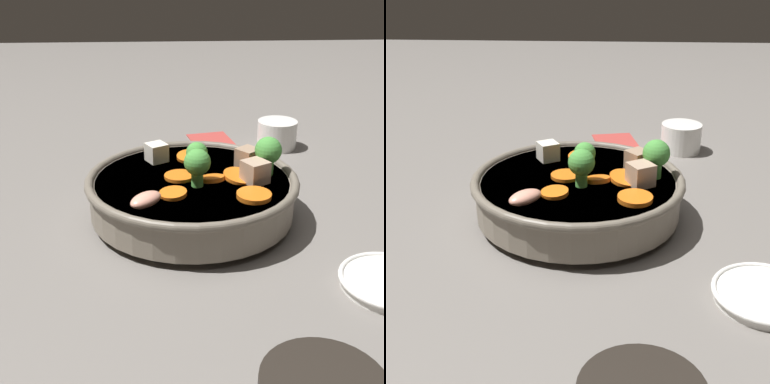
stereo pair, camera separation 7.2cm
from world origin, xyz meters
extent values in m
plane|color=slate|center=(0.00, 0.00, 0.00)|extent=(3.00, 3.00, 0.00)
cylinder|color=slate|center=(0.00, 0.00, 0.01)|extent=(0.15, 0.15, 0.01)
cylinder|color=slate|center=(0.00, 0.00, 0.03)|extent=(0.27, 0.27, 0.05)
torus|color=#685F52|center=(0.00, 0.00, 0.06)|extent=(0.29, 0.29, 0.01)
cylinder|color=brown|center=(0.00, 0.00, 0.04)|extent=(0.26, 0.26, 0.03)
cylinder|color=orange|center=(-0.07, 0.00, 0.06)|extent=(0.05, 0.05, 0.01)
cylinder|color=orange|center=(0.05, -0.03, 0.06)|extent=(0.05, 0.05, 0.01)
cylinder|color=orange|center=(0.06, 0.07, 0.06)|extent=(0.05, 0.05, 0.01)
cylinder|color=orange|center=(-0.01, -0.02, 0.06)|extent=(0.06, 0.06, 0.01)
cylinder|color=orange|center=(0.00, 0.07, 0.06)|extent=(0.06, 0.06, 0.01)
cylinder|color=orange|center=(0.01, 0.03, 0.06)|extent=(0.04, 0.04, 0.01)
cylinder|color=#59B84C|center=(0.02, 0.01, 0.07)|extent=(0.02, 0.02, 0.02)
sphere|color=#47933D|center=(0.02, 0.01, 0.09)|extent=(0.03, 0.03, 0.03)
cylinder|color=#59B84C|center=(-0.01, 0.10, 0.07)|extent=(0.02, 0.02, 0.02)
sphere|color=#47933D|center=(-0.01, 0.10, 0.09)|extent=(0.04, 0.04, 0.04)
cylinder|color=#59B84C|center=(-0.02, 0.01, 0.07)|extent=(0.01, 0.01, 0.02)
sphere|color=#47933D|center=(-0.02, 0.01, 0.09)|extent=(0.03, 0.03, 0.03)
cube|color=tan|center=(0.01, 0.08, 0.07)|extent=(0.04, 0.04, 0.03)
cube|color=#9E7F66|center=(-0.04, 0.08, 0.07)|extent=(0.04, 0.04, 0.03)
cube|color=silver|center=(-0.07, -0.05, 0.07)|extent=(0.04, 0.04, 0.03)
ellipsoid|color=#EA9E84|center=(0.08, -0.06, 0.07)|extent=(0.05, 0.05, 0.02)
cylinder|color=white|center=(0.18, 0.21, 0.01)|extent=(0.11, 0.11, 0.01)
torus|color=white|center=(0.18, 0.21, 0.01)|extent=(0.11, 0.11, 0.01)
cylinder|color=white|center=(-0.27, 0.17, 0.03)|extent=(0.07, 0.07, 0.05)
cylinder|color=brown|center=(-0.27, 0.17, 0.04)|extent=(0.06, 0.06, 0.00)
cube|color=#A33833|center=(-0.31, 0.06, 0.00)|extent=(0.12, 0.10, 0.00)
camera|label=1|loc=(0.66, -0.04, 0.34)|focal=50.00mm
camera|label=2|loc=(0.66, 0.04, 0.34)|focal=50.00mm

